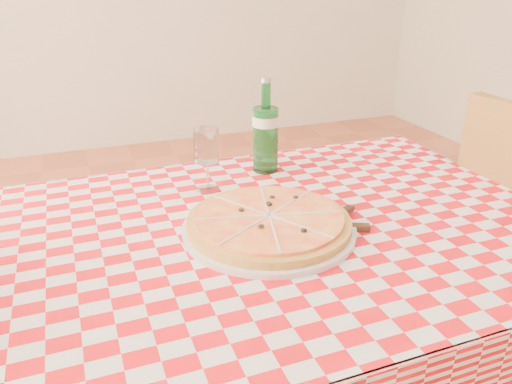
{
  "coord_description": "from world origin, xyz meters",
  "views": [
    {
      "loc": [
        -0.38,
        -0.89,
        1.27
      ],
      "look_at": [
        -0.02,
        0.06,
        0.82
      ],
      "focal_mm": 35.0,
      "sensor_mm": 36.0,
      "label": 1
    }
  ],
  "objects_px": {
    "dining_table": "(274,264)",
    "pizza_plate": "(269,221)",
    "wine_glass": "(207,160)",
    "water_bottle": "(266,126)"
  },
  "relations": [
    {
      "from": "dining_table",
      "to": "pizza_plate",
      "type": "height_order",
      "value": "pizza_plate"
    },
    {
      "from": "wine_glass",
      "to": "dining_table",
      "type": "bearing_deg",
      "value": -71.44
    },
    {
      "from": "water_bottle",
      "to": "wine_glass",
      "type": "bearing_deg",
      "value": -158.06
    },
    {
      "from": "dining_table",
      "to": "wine_glass",
      "type": "relative_size",
      "value": 7.45
    },
    {
      "from": "pizza_plate",
      "to": "water_bottle",
      "type": "relative_size",
      "value": 1.44
    },
    {
      "from": "dining_table",
      "to": "water_bottle",
      "type": "relative_size",
      "value": 4.65
    },
    {
      "from": "pizza_plate",
      "to": "wine_glass",
      "type": "bearing_deg",
      "value": 103.17
    },
    {
      "from": "dining_table",
      "to": "pizza_plate",
      "type": "distance_m",
      "value": 0.13
    },
    {
      "from": "dining_table",
      "to": "wine_glass",
      "type": "xyz_separation_m",
      "value": [
        -0.08,
        0.24,
        0.18
      ]
    },
    {
      "from": "dining_table",
      "to": "wine_glass",
      "type": "distance_m",
      "value": 0.31
    }
  ]
}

